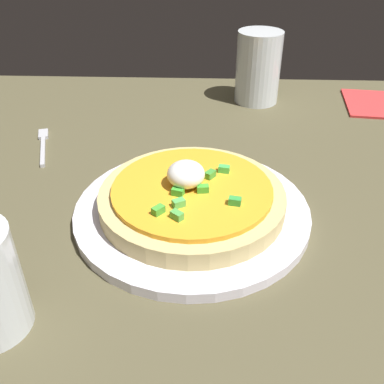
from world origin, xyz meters
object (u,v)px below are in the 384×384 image
object	(u,v)px
plate	(192,211)
napkin	(381,104)
cup_far	(258,71)
pizza	(192,196)
fork	(43,144)

from	to	relation	value
plate	napkin	world-z (taller)	plate
cup_far	napkin	distance (cm)	22.65
pizza	plate	bearing A→B (deg)	-15.92
plate	cup_far	distance (cm)	36.35
plate	pizza	distance (cm)	2.00
cup_far	napkin	world-z (taller)	cup_far
pizza	cup_far	world-z (taller)	cup_far
cup_far	fork	xyz separation A→B (cm)	(-32.69, -18.37, -5.15)
pizza	napkin	bearing A→B (deg)	46.02
plate	napkin	xyz separation A→B (cm)	(32.07, 33.27, -0.40)
cup_far	napkin	size ratio (longest dim) A/B	0.98
plate	cup_far	bearing A→B (deg)	73.78
plate	pizza	bearing A→B (deg)	164.08
pizza	cup_far	xyz separation A→B (cm)	(10.09, 34.59, 2.80)
napkin	pizza	bearing A→B (deg)	-133.98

